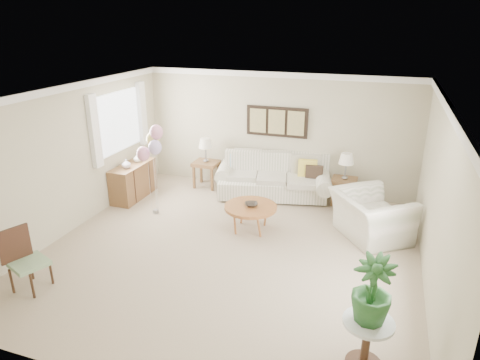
{
  "coord_description": "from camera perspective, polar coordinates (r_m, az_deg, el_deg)",
  "views": [
    {
      "loc": [
        2.19,
        -5.86,
        3.64
      ],
      "look_at": [
        -0.03,
        0.6,
        1.05
      ],
      "focal_mm": 32.0,
      "sensor_mm": 36.0,
      "label": 1
    }
  ],
  "objects": [
    {
      "name": "coffee_table",
      "position": [
        7.71,
        1.42,
        -3.72
      ],
      "size": [
        0.95,
        0.95,
        0.48
      ],
      "color": "#A77233",
      "rests_on": "ground"
    },
    {
      "name": "potted_plant",
      "position": [
        4.8,
        17.22,
        -13.81
      ],
      "size": [
        0.54,
        0.54,
        0.77
      ],
      "primitive_type": "imported",
      "rotation": [
        0.0,
        0.0,
        -0.3
      ],
      "color": "#1D5320",
      "rests_on": "side_table"
    },
    {
      "name": "decor_bowl",
      "position": [
        7.68,
        1.52,
        -3.28
      ],
      "size": [
        0.3,
        0.3,
        0.06
      ],
      "primitive_type": "imported",
      "rotation": [
        0.0,
        0.0,
        0.36
      ],
      "color": "#2B251F",
      "rests_on": "coffee_table"
    },
    {
      "name": "end_table_right",
      "position": [
        9.05,
        13.74,
        -0.38
      ],
      "size": [
        0.51,
        0.46,
        0.56
      ],
      "color": "brown",
      "rests_on": "ground"
    },
    {
      "name": "vase_white",
      "position": [
        9.11,
        -14.93,
        2.11
      ],
      "size": [
        0.22,
        0.22,
        0.19
      ],
      "primitive_type": "imported",
      "rotation": [
        0.0,
        0.0,
        -0.26
      ],
      "color": "silver",
      "rests_on": "credenza"
    },
    {
      "name": "armchair",
      "position": [
        7.83,
        17.03,
        -4.62
      ],
      "size": [
        1.61,
        1.64,
        0.81
      ],
      "primitive_type": "imported",
      "rotation": [
        0.0,
        0.0,
        2.2
      ],
      "color": "white",
      "rests_on": "ground"
    },
    {
      "name": "end_table_left",
      "position": [
        9.74,
        -4.54,
        1.91
      ],
      "size": [
        0.55,
        0.5,
        0.6
      ],
      "color": "brown",
      "rests_on": "ground"
    },
    {
      "name": "credenza",
      "position": [
        9.45,
        -14.03,
        -0.12
      ],
      "size": [
        0.46,
        1.2,
        0.74
      ],
      "color": "brown",
      "rests_on": "ground"
    },
    {
      "name": "ground_plane",
      "position": [
        7.24,
        -1.35,
        -9.43
      ],
      "size": [
        6.0,
        6.0,
        0.0
      ],
      "primitive_type": "plane",
      "color": "tan"
    },
    {
      "name": "accent_chair",
      "position": [
        6.82,
        -26.82,
        -9.26
      ],
      "size": [
        0.59,
        0.59,
        0.93
      ],
      "color": "gray",
      "rests_on": "ground"
    },
    {
      "name": "balloon_cluster",
      "position": [
        8.24,
        -11.67,
        4.76
      ],
      "size": [
        0.49,
        0.42,
        1.79
      ],
      "color": "gray",
      "rests_on": "ground"
    },
    {
      "name": "wall_art_triptych",
      "position": [
        9.33,
        4.93,
        7.74
      ],
      "size": [
        1.35,
        0.06,
        0.65
      ],
      "color": "black",
      "rests_on": "ground"
    },
    {
      "name": "side_table",
      "position": [
        5.11,
        16.62,
        -18.86
      ],
      "size": [
        0.56,
        0.56,
        0.6
      ],
      "color": "silver",
      "rests_on": "ground"
    },
    {
      "name": "room_shell",
      "position": [
        6.69,
        -2.07,
        3.24
      ],
      "size": [
        6.04,
        6.04,
        2.6
      ],
      "color": "#BFB89C",
      "rests_on": "ground"
    },
    {
      "name": "sofa",
      "position": [
        9.27,
        4.46,
        0.0
      ],
      "size": [
        2.69,
        1.41,
        0.92
      ],
      "color": "white",
      "rests_on": "ground"
    },
    {
      "name": "lamp_right",
      "position": [
        8.89,
        14.01,
        2.66
      ],
      "size": [
        0.31,
        0.31,
        0.55
      ],
      "color": "gray",
      "rests_on": "end_table_right"
    },
    {
      "name": "vase_sage",
      "position": [
        9.45,
        -13.53,
        2.87
      ],
      "size": [
        0.21,
        0.21,
        0.18
      ],
      "primitive_type": "imported",
      "rotation": [
        0.0,
        0.0,
        0.26
      ],
      "color": "beige",
      "rests_on": "credenza"
    },
    {
      "name": "lamp_left",
      "position": [
        9.59,
        -4.63,
        4.82
      ],
      "size": [
        0.31,
        0.31,
        0.55
      ],
      "color": "gray",
      "rests_on": "end_table_left"
    }
  ]
}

